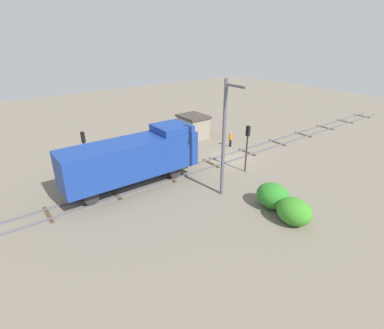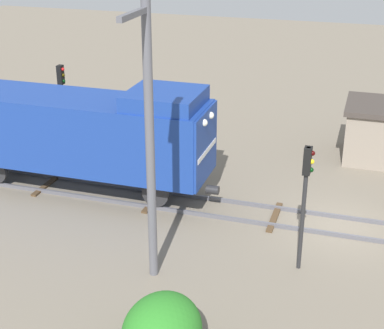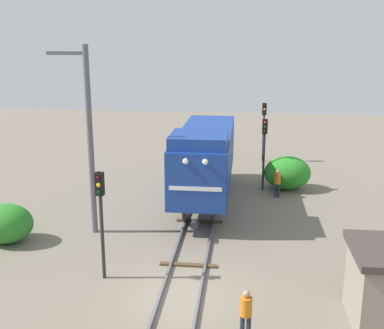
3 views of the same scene
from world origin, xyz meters
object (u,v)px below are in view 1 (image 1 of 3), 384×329
Objects in this scene: worker_near_track at (231,138)px; relay_hut at (193,126)px; traffic_signal_mid at (85,148)px; locomotive at (134,157)px; worker_by_signal at (101,164)px; traffic_signal_near at (247,141)px; catenary_mast at (224,138)px.

relay_hut reaches higher than worker_near_track.
relay_hut is at bearing -74.00° from traffic_signal_mid.
locomotive is 6.82× the size of worker_by_signal.
relay_hut is (10.70, -2.03, -1.64)m from traffic_signal_near.
worker_by_signal is at bearing 17.52° from locomotive.
traffic_signal_mid is at bearing -108.10° from worker_by_signal.
worker_near_track is (5.60, -3.40, -2.03)m from traffic_signal_near.
worker_near_track is (2.40, -12.94, -1.78)m from locomotive.
worker_near_track is 5.30m from relay_hut.
traffic_signal_near is 13.30m from worker_by_signal.
traffic_signal_mid is at bearing 42.45° from catenary_mast.
traffic_signal_near is at bearing -108.55° from locomotive.
catenary_mast is (-7.46, 7.94, 3.75)m from worker_near_track.
worker_by_signal is at bearing 55.74° from traffic_signal_near.
worker_near_track is at bearing -93.65° from traffic_signal_mid.
traffic_signal_near is (-3.20, -9.54, 0.26)m from locomotive.
locomotive is at bearing 122.97° from relay_hut.
traffic_signal_mid is (3.40, 2.73, 0.32)m from locomotive.
traffic_signal_near is at bearing 105.59° from worker_near_track.
worker_by_signal is (1.80, 14.27, 0.00)m from worker_near_track.
locomotive is 1.29× the size of catenary_mast.
locomotive is 4.37m from traffic_signal_mid.
traffic_signal_near reaches higher than relay_hut.
worker_by_signal is (4.20, 1.33, -1.78)m from locomotive.
worker_near_track is at bearing -46.80° from catenary_mast.
traffic_signal_mid is 11.58m from catenary_mast.
catenary_mast is at bearing -135.31° from locomotive.
worker_by_signal is 0.49× the size of relay_hut.
catenary_mast is (-8.46, -7.73, 1.65)m from traffic_signal_mid.
traffic_signal_mid is 2.63× the size of worker_near_track.
worker_near_track and worker_by_signal have the same top height.
catenary_mast reaches higher than traffic_signal_near.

